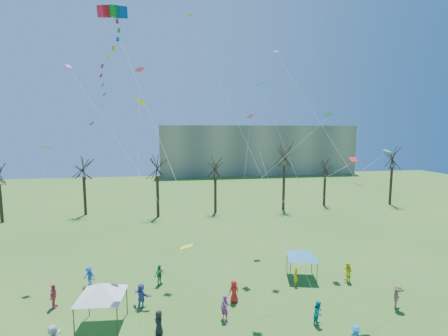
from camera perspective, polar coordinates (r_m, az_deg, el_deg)
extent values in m
cube|color=gray|center=(99.93, 5.95, 3.37)|extent=(60.00, 14.00, 15.00)
cylinder|color=black|center=(56.12, -35.66, -5.28)|extent=(0.44, 0.44, 5.72)
cylinder|color=black|center=(54.54, -24.11, -4.67)|extent=(0.44, 0.44, 6.16)
cylinder|color=black|center=(49.78, -12.02, -5.13)|extent=(0.44, 0.44, 6.40)
cylinder|color=black|center=(51.32, -1.60, -4.91)|extent=(0.44, 0.44, 5.91)
cylinder|color=black|center=(53.92, 10.86, -3.51)|extent=(0.44, 0.44, 7.66)
cylinder|color=black|center=(59.02, 17.89, -3.98)|extent=(0.44, 0.44, 5.33)
cylinder|color=black|center=(64.31, 28.20, -2.89)|extent=(0.44, 0.44, 6.89)
cube|color=red|center=(23.08, -21.11, 25.15)|extent=(0.91, 1.11, 0.92)
cube|color=#128826|center=(22.99, -19.76, 25.27)|extent=(0.91, 1.11, 0.92)
cube|color=#0D3EAE|center=(22.92, -18.40, 25.39)|extent=(0.91, 1.11, 0.92)
cylinder|color=white|center=(17.09, -9.37, -0.77)|extent=(0.02, 0.02, 21.40)
cylinder|color=#3F3F44|center=(24.17, -25.76, -24.35)|extent=(0.08, 0.08, 2.18)
cylinder|color=#3F3F44|center=(23.41, -18.92, -25.12)|extent=(0.08, 0.08, 2.18)
cylinder|color=#3F3F44|center=(26.37, -23.50, -21.46)|extent=(0.08, 0.08, 2.18)
cylinder|color=#3F3F44|center=(25.68, -17.33, -22.01)|extent=(0.08, 0.08, 2.18)
pyramid|color=white|center=(24.13, -21.55, -19.97)|extent=(4.15, 4.15, 0.94)
cylinder|color=#3F3F44|center=(29.55, 12.02, -18.17)|extent=(0.08, 0.08, 1.88)
cylinder|color=#3F3F44|center=(29.94, 16.66, -17.97)|extent=(0.08, 0.08, 1.88)
cylinder|color=#3F3F44|center=(31.66, 11.45, -16.41)|extent=(0.08, 0.08, 1.88)
cylinder|color=#3F3F44|center=(32.02, 15.75, -16.26)|extent=(0.08, 0.08, 1.88)
pyramid|color=#2888CA|center=(30.25, 14.05, -14.86)|extent=(3.48, 3.48, 0.80)
imported|color=black|center=(23.24, -11.82, -25.93)|extent=(0.70, 0.90, 1.64)
imported|color=#95257A|center=(24.16, 0.14, -24.20)|extent=(0.75, 0.77, 1.79)
imported|color=#0B87A0|center=(24.63, 16.90, -23.98)|extent=(1.05, 1.01, 1.70)
imported|color=#825F46|center=(28.48, 29.11, -19.95)|extent=(1.33, 1.31, 1.84)
imported|color=#DE4A68|center=(28.56, -28.72, -19.85)|extent=(0.45, 1.08, 1.84)
imported|color=#565FBA|center=(26.35, -14.87, -21.57)|extent=(1.64, 1.52, 1.83)
imported|color=red|center=(26.20, 1.83, -21.59)|extent=(0.99, 0.79, 1.76)
imported|color=#FFAA0D|center=(29.25, 12.94, -18.75)|extent=(0.58, 0.69, 1.63)
imported|color=yellow|center=(31.10, 21.68, -17.34)|extent=(0.72, 0.89, 1.74)
imported|color=blue|center=(30.82, -23.42, -17.71)|extent=(1.24, 0.99, 1.68)
imported|color=#1C8242|center=(29.19, -11.75, -18.58)|extent=(1.03, 1.07, 1.79)
cube|color=orange|center=(23.48, -29.85, 3.25)|extent=(0.65, 0.73, 0.14)
cylinder|color=white|center=(21.62, -30.83, -11.85)|extent=(0.01, 0.01, 12.09)
cube|color=#F42872|center=(28.26, -15.18, 16.98)|extent=(0.87, 0.93, 0.22)
cylinder|color=white|center=(21.82, -15.43, -2.58)|extent=(0.01, 0.01, 20.91)
cube|color=#F7F71A|center=(19.92, -6.87, -14.10)|extent=(0.81, 0.67, 0.24)
cylinder|color=white|center=(19.22, -1.91, -23.04)|extent=(0.01, 0.01, 6.75)
cube|color=#17B299|center=(26.05, 6.77, 15.01)|extent=(0.72, 0.61, 0.26)
cylinder|color=white|center=(22.68, 14.07, -3.94)|extent=(0.01, 0.01, 18.06)
cube|color=#2879E6|center=(34.18, 9.49, 20.25)|extent=(0.78, 0.82, 0.31)
cylinder|color=white|center=(26.41, 20.65, 1.98)|extent=(0.01, 0.01, 26.77)
cube|color=red|center=(23.75, 22.55, 1.45)|extent=(0.52, 0.62, 0.30)
cylinder|color=white|center=(20.78, -1.61, -12.94)|extent=(0.01, 0.01, 22.09)
cube|color=#5CC92F|center=(33.11, 27.64, 2.77)|extent=(0.67, 0.75, 0.23)
cylinder|color=white|center=(25.77, 12.55, -9.02)|extent=(0.01, 0.01, 24.16)
cube|color=#B837C2|center=(35.25, -26.55, 16.31)|extent=(0.73, 0.75, 0.36)
cylinder|color=white|center=(27.19, -16.09, 0.42)|extent=(0.01, 0.01, 25.70)
cube|color=orange|center=(35.97, -6.20, 26.09)|extent=(0.83, 0.80, 0.15)
cylinder|color=white|center=(27.02, 3.26, 6.65)|extent=(0.01, 0.01, 28.96)
cube|color=#E826B3|center=(24.76, 23.08, -2.65)|extent=(0.74, 0.62, 0.21)
cylinder|color=white|center=(26.23, 26.23, -11.53)|extent=(0.01, 0.01, 8.50)
cube|color=yellow|center=(24.76, -14.89, 11.56)|extent=(0.89, 0.88, 0.45)
cylinder|color=white|center=(25.45, -22.18, -4.91)|extent=(0.01, 0.01, 15.40)
cube|color=teal|center=(33.46, 18.68, 9.25)|extent=(0.60, 0.72, 0.31)
cylinder|color=white|center=(27.61, 4.47, -4.08)|extent=(0.01, 0.01, 23.41)
cube|color=#F629B1|center=(30.81, 4.84, 9.39)|extent=(0.77, 0.82, 0.35)
cylinder|color=white|center=(27.43, 3.50, -4.39)|extent=(0.01, 0.01, 15.21)
cube|color=#1AA1C3|center=(35.51, 6.36, 3.84)|extent=(0.66, 0.53, 0.25)
cylinder|color=white|center=(31.65, 9.25, -5.93)|extent=(0.01, 0.01, 13.90)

